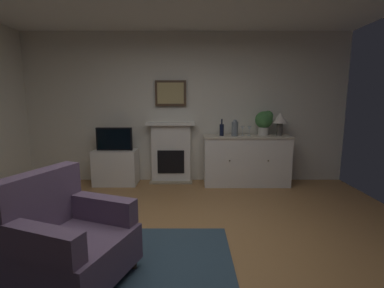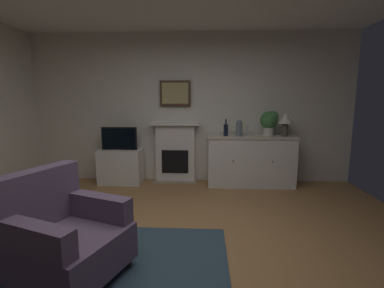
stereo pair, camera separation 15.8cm
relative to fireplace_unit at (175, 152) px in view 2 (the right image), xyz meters
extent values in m
cube|color=#9E7042|center=(0.25, -2.49, -0.60)|extent=(5.86, 5.29, 0.10)
cube|color=silver|center=(0.25, 0.13, 0.79)|extent=(5.86, 0.06, 2.68)
cube|color=#2D4251|center=(-0.49, -2.89, -0.54)|extent=(2.49, 1.95, 0.02)
cube|color=white|center=(0.00, 0.01, -0.02)|extent=(0.70, 0.18, 1.05)
cube|color=tan|center=(0.00, -0.09, -0.53)|extent=(0.77, 0.20, 0.03)
cube|color=black|center=(0.00, -0.09, -0.16)|extent=(0.48, 0.02, 0.42)
cube|color=white|center=(0.00, -0.02, 0.53)|extent=(0.87, 0.27, 0.05)
cube|color=#473323|center=(0.00, 0.05, 1.06)|extent=(0.55, 0.03, 0.45)
cube|color=tan|center=(0.00, 0.03, 1.06)|extent=(0.47, 0.01, 0.37)
cube|color=white|center=(1.34, -0.18, -0.12)|extent=(1.48, 0.45, 0.85)
cube|color=beige|center=(1.34, -0.18, 0.32)|extent=(1.51, 0.48, 0.03)
sphere|color=brown|center=(1.01, -0.41, -0.06)|extent=(0.02, 0.02, 0.02)
sphere|color=brown|center=(1.67, -0.41, -0.06)|extent=(0.02, 0.02, 0.02)
cylinder|color=#4C4742|center=(1.90, -0.18, 0.44)|extent=(0.10, 0.10, 0.22)
cone|color=silver|center=(1.90, -0.18, 0.64)|extent=(0.26, 0.26, 0.18)
cylinder|color=black|center=(0.90, -0.19, 0.43)|extent=(0.08, 0.08, 0.20)
cylinder|color=black|center=(0.90, -0.19, 0.58)|extent=(0.03, 0.03, 0.09)
cylinder|color=silver|center=(1.27, -0.15, 0.33)|extent=(0.06, 0.06, 0.00)
cylinder|color=silver|center=(1.27, -0.15, 0.38)|extent=(0.01, 0.01, 0.09)
cone|color=silver|center=(1.27, -0.15, 0.46)|extent=(0.07, 0.07, 0.07)
cylinder|color=silver|center=(1.38, -0.19, 0.33)|extent=(0.06, 0.06, 0.00)
cylinder|color=silver|center=(1.38, -0.19, 0.38)|extent=(0.01, 0.01, 0.09)
cone|color=silver|center=(1.38, -0.19, 0.46)|extent=(0.07, 0.07, 0.07)
cylinder|color=slate|center=(1.12, -0.23, 0.45)|extent=(0.11, 0.11, 0.24)
sphere|color=slate|center=(1.12, -0.23, 0.57)|extent=(0.08, 0.08, 0.08)
cube|color=white|center=(-0.97, -0.16, -0.24)|extent=(0.75, 0.42, 0.62)
cube|color=black|center=(-0.97, -0.18, 0.27)|extent=(0.62, 0.06, 0.40)
cube|color=black|center=(-0.97, -0.22, 0.27)|extent=(0.57, 0.01, 0.35)
cylinder|color=beige|center=(1.64, -0.13, 0.40)|extent=(0.18, 0.18, 0.14)
sphere|color=#3D753D|center=(1.64, -0.13, 0.60)|extent=(0.30, 0.30, 0.30)
sphere|color=#3D753D|center=(1.70, -0.16, 0.67)|extent=(0.18, 0.18, 0.18)
cube|color=#604C66|center=(-0.57, -2.85, -0.29)|extent=(1.01, 0.99, 0.32)
cube|color=#604C66|center=(-0.88, -2.73, 0.12)|extent=(0.41, 0.77, 0.50)
cube|color=#604C66|center=(-0.68, -3.15, -0.02)|extent=(0.72, 0.38, 0.22)
cube|color=#604C66|center=(-0.46, -2.55, -0.02)|extent=(0.72, 0.38, 0.22)
cylinder|color=#473323|center=(-0.14, -2.66, -0.50)|extent=(0.05, 0.05, 0.10)
cylinder|color=#473323|center=(-1.00, -3.03, -0.50)|extent=(0.05, 0.05, 0.10)
cylinder|color=#473323|center=(-0.78, -2.43, -0.50)|extent=(0.05, 0.05, 0.10)
camera|label=1|loc=(0.38, -4.89, 0.95)|focal=25.51mm
camera|label=2|loc=(0.54, -4.89, 0.95)|focal=25.51mm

